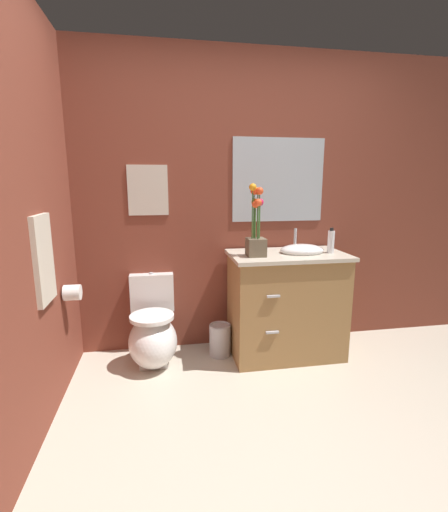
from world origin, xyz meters
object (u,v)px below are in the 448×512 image
at_px(toilet, 153,334).
at_px(vanity_cabinet, 286,303).
at_px(trash_bin, 220,340).
at_px(hanging_towel, 44,259).
at_px(soap_bottle, 331,241).
at_px(toilet_paper_roll, 72,293).
at_px(flower_vase, 256,230).
at_px(wall_poster, 148,190).
at_px(wall_mirror, 278,180).

xyz_separation_m(toilet, vanity_cabinet, (1.10, -0.03, 0.20)).
xyz_separation_m(trash_bin, hanging_towel, (-1.13, -0.58, 0.86)).
xyz_separation_m(soap_bottle, toilet_paper_roll, (-1.97, -0.13, -0.28)).
distance_m(flower_vase, toilet_paper_roll, 1.40).
bearing_deg(hanging_towel, soap_bottle, 13.23).
distance_m(vanity_cabinet, wall_poster, 1.46).
distance_m(toilet, wall_poster, 1.16).
distance_m(soap_bottle, wall_mirror, 0.69).
xyz_separation_m(vanity_cabinet, wall_poster, (-1.10, 0.29, 0.92)).
relative_size(vanity_cabinet, toilet_paper_roll, 9.54).
distance_m(soap_bottle, wall_poster, 1.54).
relative_size(flower_vase, wall_mirror, 0.69).
bearing_deg(toilet_paper_roll, wall_poster, 41.21).
height_order(toilet, vanity_cabinet, vanity_cabinet).
bearing_deg(vanity_cabinet, toilet_paper_roll, -174.04).
xyz_separation_m(hanging_towel, toilet_paper_roll, (0.06, 0.35, -0.31)).
bearing_deg(trash_bin, hanging_towel, -152.95).
xyz_separation_m(wall_mirror, hanging_towel, (-1.68, -0.81, -0.46)).
xyz_separation_m(wall_mirror, toilet_paper_roll, (-1.63, -0.46, -0.77)).
xyz_separation_m(flower_vase, wall_mirror, (0.28, 0.36, 0.38)).
xyz_separation_m(vanity_cabinet, wall_mirror, (-0.00, 0.29, 1.00)).
xyz_separation_m(flower_vase, wall_poster, (-0.81, 0.36, 0.29)).
relative_size(soap_bottle, trash_bin, 0.75).
xyz_separation_m(toilet, flower_vase, (0.81, -0.09, 0.83)).
distance_m(wall_mirror, hanging_towel, 1.92).
xyz_separation_m(vanity_cabinet, flower_vase, (-0.29, -0.06, 0.63)).
height_order(soap_bottle, wall_poster, wall_poster).
bearing_deg(trash_bin, flower_vase, -24.92).
bearing_deg(trash_bin, toilet, -176.64).
distance_m(toilet, trash_bin, 0.56).
relative_size(vanity_cabinet, flower_vase, 1.89).
height_order(vanity_cabinet, wall_poster, wall_poster).
bearing_deg(wall_mirror, hanging_towel, -154.16).
xyz_separation_m(flower_vase, trash_bin, (-0.26, 0.12, -0.94)).
distance_m(soap_bottle, hanging_towel, 2.08).
bearing_deg(vanity_cabinet, toilet, 178.62).
xyz_separation_m(trash_bin, toilet_paper_roll, (-1.08, -0.23, 0.54)).
distance_m(toilet, toilet_paper_roll, 0.71).
xyz_separation_m(wall_poster, toilet_paper_roll, (-0.53, -0.46, -0.69)).
relative_size(vanity_cabinet, trash_bin, 3.86).
bearing_deg(soap_bottle, vanity_cabinet, 172.76).
bearing_deg(toilet_paper_roll, flower_vase, 4.54).
xyz_separation_m(soap_bottle, wall_poster, (-1.44, 0.34, 0.40)).
relative_size(hanging_towel, toilet_paper_roll, 4.73).
bearing_deg(wall_mirror, wall_poster, 180.00).
bearing_deg(toilet, wall_mirror, 13.71).
height_order(flower_vase, wall_mirror, wall_mirror).
bearing_deg(flower_vase, wall_poster, 156.24).
bearing_deg(hanging_towel, toilet_paper_roll, 81.08).
bearing_deg(soap_bottle, wall_poster, 166.83).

